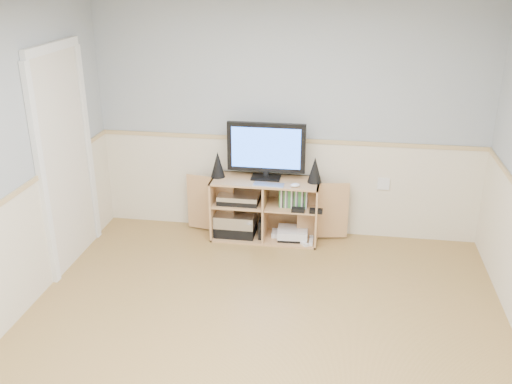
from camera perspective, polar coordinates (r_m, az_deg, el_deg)
room at (r=3.86m, az=-0.91°, el=-0.97°), size 4.04×4.54×2.54m
media_cabinet at (r=5.99m, az=0.99°, el=-1.48°), size 1.72×0.41×0.65m
monitor at (r=5.76m, az=1.02°, el=4.32°), size 0.80×0.18×0.59m
speaker_left at (r=5.88m, az=-3.84°, el=2.77°), size 0.15×0.15×0.27m
speaker_right at (r=5.75m, az=5.91°, el=2.22°), size 0.14×0.14×0.27m
keyboard at (r=5.68m, az=1.27°, el=0.72°), size 0.31×0.14×0.01m
mouse at (r=5.65m, az=3.93°, el=0.68°), size 0.11×0.10×0.04m
av_components at (r=6.03m, az=-1.90°, el=-2.49°), size 0.51×0.31×0.47m
game_consoles at (r=6.01m, az=3.58°, el=-4.17°), size 0.45×0.30×0.11m
game_cases at (r=5.83m, az=3.78°, el=-0.55°), size 0.28×0.13×0.19m
wall_outlet at (r=6.01m, az=12.63°, el=0.81°), size 0.12×0.03×0.12m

